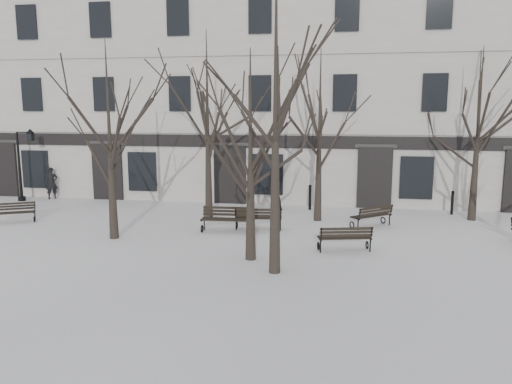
% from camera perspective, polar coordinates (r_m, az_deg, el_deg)
% --- Properties ---
extents(ground, '(100.00, 100.00, 0.00)m').
position_cam_1_polar(ground, '(16.79, 2.76, -6.69)').
color(ground, white).
rests_on(ground, ground).
extents(building, '(40.40, 10.20, 11.40)m').
position_cam_1_polar(building, '(29.04, 6.08, 11.11)').
color(building, '#BCB7AE').
rests_on(building, ground).
extents(tree_0, '(4.92, 4.92, 7.03)m').
position_cam_1_polar(tree_0, '(18.45, -16.50, 8.24)').
color(tree_0, black).
rests_on(tree_0, ground).
extents(tree_1, '(4.52, 4.52, 6.46)m').
position_cam_1_polar(tree_1, '(15.14, -0.64, 7.06)').
color(tree_1, black).
rests_on(tree_1, ground).
extents(tree_2, '(6.30, 6.30, 9.01)m').
position_cam_1_polar(tree_2, '(13.89, 2.28, 13.43)').
color(tree_2, black).
rests_on(tree_2, ground).
extents(tree_4, '(5.55, 5.55, 7.93)m').
position_cam_1_polar(tree_4, '(21.54, -5.59, 10.21)').
color(tree_4, black).
rests_on(tree_4, ground).
extents(tree_5, '(4.96, 4.96, 7.09)m').
position_cam_1_polar(tree_5, '(20.80, 7.30, 8.74)').
color(tree_5, black).
rests_on(tree_5, ground).
extents(tree_6, '(5.02, 5.02, 7.17)m').
position_cam_1_polar(tree_6, '(22.65, 24.15, 8.19)').
color(tree_6, black).
rests_on(tree_6, ground).
extents(bench_0, '(1.70, 1.27, 0.82)m').
position_cam_1_polar(bench_0, '(23.02, -25.93, -2.06)').
color(bench_0, black).
rests_on(bench_0, ground).
extents(bench_1, '(1.87, 0.86, 0.91)m').
position_cam_1_polar(bench_1, '(19.42, 0.27, -2.93)').
color(bench_1, black).
rests_on(bench_1, ground).
extents(bench_2, '(1.84, 1.03, 0.88)m').
position_cam_1_polar(bench_2, '(16.80, 10.11, -5.12)').
color(bench_2, black).
rests_on(bench_2, ground).
extents(bench_3, '(1.93, 0.77, 0.96)m').
position_cam_1_polar(bench_3, '(19.19, -3.42, -3.03)').
color(bench_3, black).
rests_on(bench_3, ground).
extents(bench_4, '(1.73, 1.60, 0.89)m').
position_cam_1_polar(bench_4, '(20.43, 13.15, -2.60)').
color(bench_4, black).
rests_on(bench_4, ground).
extents(lamp_post, '(1.15, 0.43, 3.67)m').
position_cam_1_polar(lamp_post, '(27.92, -25.04, 3.36)').
color(lamp_post, black).
rests_on(lamp_post, ground).
extents(bollard_a, '(0.15, 0.15, 1.19)m').
position_cam_1_polar(bollard_a, '(23.40, 6.19, -0.49)').
color(bollard_a, black).
rests_on(bollard_a, ground).
extents(bollard_b, '(0.14, 0.14, 1.08)m').
position_cam_1_polar(bollard_b, '(23.87, 21.52, -1.05)').
color(bollard_b, black).
rests_on(bollard_b, ground).
extents(pedestrian_a, '(0.72, 0.70, 1.67)m').
position_cam_1_polar(pedestrian_a, '(28.30, -22.21, -0.72)').
color(pedestrian_a, black).
rests_on(pedestrian_a, ground).
extents(pedestrian_b, '(1.14, 1.06, 1.87)m').
position_cam_1_polar(pedestrian_b, '(23.23, 1.98, -2.12)').
color(pedestrian_b, black).
rests_on(pedestrian_b, ground).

